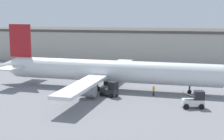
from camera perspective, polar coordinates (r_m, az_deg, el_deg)
ground_plane at (r=61.18m, az=0.00°, el=-3.19°), size 400.00×400.00×0.00m
terminal_building at (r=98.57m, az=1.28°, el=4.29°), size 74.13×16.68×8.88m
airplane at (r=60.82m, az=-0.89°, el=-0.17°), size 44.87×36.72×11.33m
ground_crew_worker at (r=56.45m, az=6.93°, el=-3.42°), size 0.36×0.36×1.66m
baggage_tug at (r=55.66m, az=-0.26°, el=-3.30°), size 3.16×2.62×2.50m
belt_loader_truck at (r=50.47m, az=13.59°, el=-4.88°), size 3.27×2.32×2.48m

